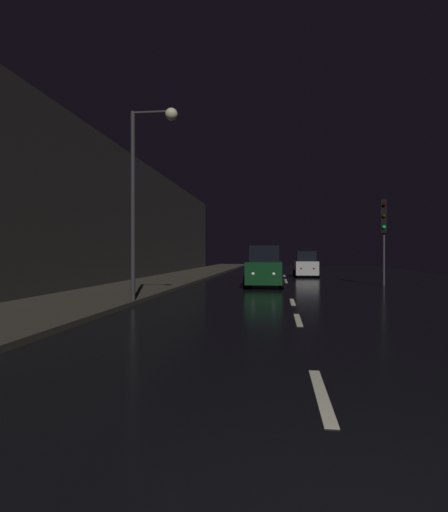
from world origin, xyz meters
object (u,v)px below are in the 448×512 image
(traffic_light_far_right, at_px, (384,223))
(car_approaching_headlights, at_px, (265,268))
(streetlamp_overhead, at_px, (146,175))
(car_distant_taillights, at_px, (306,265))

(traffic_light_far_right, bearing_deg, car_approaching_headlights, -62.76)
(streetlamp_overhead, relative_size, car_distant_taillights, 1.72)
(streetlamp_overhead, relative_size, car_approaching_headlights, 1.55)
(streetlamp_overhead, bearing_deg, car_distant_taillights, 70.48)
(traffic_light_far_right, relative_size, car_approaching_headlights, 1.09)
(streetlamp_overhead, distance_m, car_distant_taillights, 20.81)
(traffic_light_far_right, height_order, car_distant_taillights, traffic_light_far_right)
(traffic_light_far_right, relative_size, streetlamp_overhead, 0.71)
(traffic_light_far_right, distance_m, car_approaching_headlights, 7.35)
(traffic_light_far_right, xyz_separation_m, car_distant_taillights, (-3.80, 8.73, -2.64))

